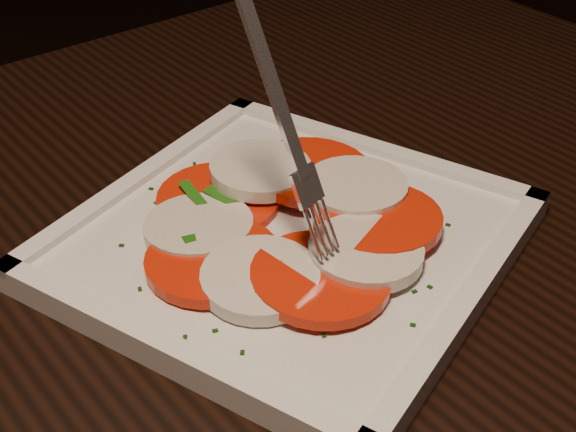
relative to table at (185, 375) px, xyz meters
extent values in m
cube|color=black|center=(0.00, 0.00, 0.08)|extent=(1.21, 0.82, 0.04)
cylinder|color=black|center=(0.54, 0.33, -0.30)|extent=(0.06, 0.06, 0.71)
cylinder|color=black|center=(0.10, 0.55, -0.45)|extent=(0.04, 0.04, 0.41)
cube|color=silver|center=(0.08, -0.03, 0.11)|extent=(0.36, 0.36, 0.01)
cylinder|color=red|center=(0.06, 0.03, 0.12)|extent=(0.09, 0.09, 0.01)
cylinder|color=beige|center=(0.03, 0.01, 0.12)|extent=(0.08, 0.08, 0.01)
cylinder|color=red|center=(0.02, -0.03, 0.12)|extent=(0.09, 0.09, 0.01)
cylinder|color=beige|center=(0.03, -0.06, 0.12)|extent=(0.08, 0.08, 0.01)
cylinder|color=red|center=(0.06, -0.09, 0.12)|extent=(0.09, 0.09, 0.01)
cylinder|color=beige|center=(0.10, -0.09, 0.12)|extent=(0.08, 0.08, 0.01)
cylinder|color=red|center=(0.13, -0.07, 0.13)|extent=(0.09, 0.09, 0.01)
cylinder|color=beige|center=(0.14, -0.03, 0.13)|extent=(0.08, 0.08, 0.01)
cylinder|color=red|center=(0.13, 0.01, 0.13)|extent=(0.09, 0.09, 0.01)
cylinder|color=beige|center=(0.10, 0.03, 0.13)|extent=(0.08, 0.08, 0.01)
cube|color=#1D5A0F|center=(0.11, 0.03, 0.12)|extent=(0.04, 0.03, 0.00)
cube|color=#1D5A0F|center=(0.06, -0.09, 0.12)|extent=(0.03, 0.03, 0.00)
cube|color=#1D5A0F|center=(0.07, -0.08, 0.12)|extent=(0.03, 0.03, 0.00)
cube|color=#1D5A0F|center=(0.04, 0.04, 0.12)|extent=(0.01, 0.04, 0.01)
cube|color=#1D5A0F|center=(0.06, 0.02, 0.12)|extent=(0.02, 0.04, 0.00)
cube|color=#1D5A0F|center=(0.02, -0.01, 0.12)|extent=(0.03, 0.02, 0.00)
cube|color=#1D5A0F|center=(0.13, -0.01, 0.12)|extent=(0.02, 0.04, 0.00)
cube|color=#1D5A0F|center=(0.06, -0.07, 0.12)|extent=(0.03, 0.04, 0.01)
cube|color=#1D5A0F|center=(0.13, -0.04, 0.12)|extent=(0.03, 0.04, 0.01)
cube|color=#0E3309|center=(0.09, 0.08, 0.11)|extent=(0.00, 0.00, 0.00)
cube|color=#0E3309|center=(0.00, 0.02, 0.11)|extent=(0.00, 0.00, 0.00)
cube|color=#0E3309|center=(-0.04, -0.07, 0.11)|extent=(0.00, 0.00, 0.00)
cube|color=#0E3309|center=(0.08, 0.09, 0.11)|extent=(0.00, 0.00, 0.00)
cube|color=#0E3309|center=(0.14, 0.05, 0.11)|extent=(0.00, 0.00, 0.00)
cube|color=#0E3309|center=(0.02, -0.11, 0.11)|extent=(0.00, 0.00, 0.00)
cube|color=#0E3309|center=(-0.02, -0.08, 0.11)|extent=(0.00, 0.00, 0.00)
cube|color=#0E3309|center=(-0.02, 0.03, 0.11)|extent=(0.00, 0.00, 0.00)
cube|color=#0E3309|center=(0.10, -0.13, 0.11)|extent=(0.00, 0.00, 0.00)
cube|color=#0E3309|center=(-0.03, -0.01, 0.11)|extent=(0.00, 0.00, 0.00)
cube|color=#0E3309|center=(0.11, -0.13, 0.11)|extent=(0.00, 0.00, 0.00)
cube|color=#0E3309|center=(0.05, -0.11, 0.11)|extent=(0.00, 0.00, 0.00)
cube|color=#0E3309|center=(0.17, -0.09, 0.11)|extent=(0.00, 0.00, 0.00)
cube|color=#0E3309|center=(0.03, -0.12, 0.11)|extent=(0.00, 0.00, 0.00)
cube|color=#0E3309|center=(0.03, 0.08, 0.11)|extent=(0.00, 0.00, 0.00)
cube|color=#0E3309|center=(-0.02, -0.10, 0.11)|extent=(0.00, 0.00, 0.00)
cube|color=#0E3309|center=(0.03, 0.06, 0.11)|extent=(0.00, 0.00, 0.00)
cube|color=#0E3309|center=(0.17, -0.01, 0.11)|extent=(0.00, 0.00, 0.00)
cube|color=#0E3309|center=(0.08, -0.15, 0.11)|extent=(0.00, 0.00, 0.00)
camera|label=1|loc=(-0.21, -0.38, 0.45)|focal=50.00mm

